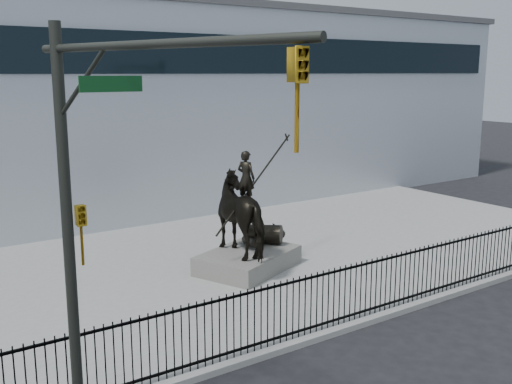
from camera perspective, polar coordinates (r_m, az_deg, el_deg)
ground at (r=14.63m, az=11.85°, el=-14.23°), size 120.00×120.00×0.00m
plaza at (r=19.69m, az=-3.13°, el=-6.98°), size 30.00×12.00×0.15m
building at (r=30.60m, az=-16.19°, el=7.60°), size 44.00×14.00×9.00m
picket_fence at (r=15.09m, az=8.52°, el=-9.58°), size 22.10×0.10×1.50m
statue_plinth at (r=18.98m, az=-0.77°, el=-6.51°), size 3.67×3.13×0.58m
equestrian_statue at (r=18.62m, az=-0.68°, el=-2.05°), size 3.71×3.06×3.37m
traffic_signal_left at (r=9.13m, az=-14.52°, el=-3.14°), size 1.52×4.84×7.00m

